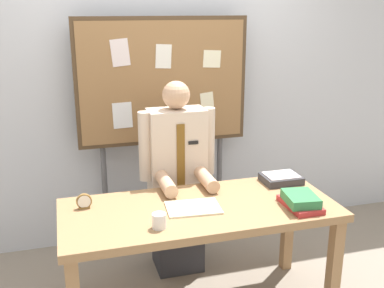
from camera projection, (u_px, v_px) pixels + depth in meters
name	position (u px, v px, depth m)	size (l,w,h in m)	color
back_wall	(158.00, 79.00, 3.68)	(6.40, 0.08, 2.70)	silver
desk	(200.00, 220.00, 2.81)	(1.68, 0.73, 0.74)	#9E754C
person	(177.00, 186.00, 3.31)	(0.55, 0.56, 1.42)	#2D2D33
bulletin_board	(163.00, 85.00, 3.50)	(1.33, 0.09, 1.84)	#4C3823
book_stack	(300.00, 201.00, 2.75)	(0.21, 0.29, 0.09)	#B22D2D
open_notebook	(193.00, 208.00, 2.75)	(0.32, 0.23, 0.01)	#F4EFCC
desk_clock	(84.00, 202.00, 2.75)	(0.09, 0.04, 0.09)	olive
coffee_mug	(159.00, 221.00, 2.50)	(0.08, 0.08, 0.09)	white
paper_tray	(281.00, 178.00, 3.16)	(0.26, 0.20, 0.06)	#333338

